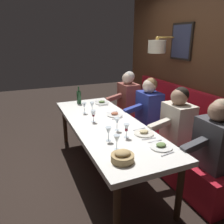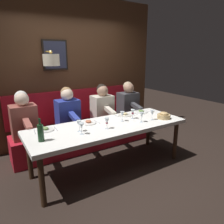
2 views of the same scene
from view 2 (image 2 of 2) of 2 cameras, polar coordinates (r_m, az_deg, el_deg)
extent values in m
plane|color=black|center=(3.57, -0.82, -14.79)|extent=(12.00, 12.00, 0.00)
cube|color=white|center=(3.27, -0.87, -3.98)|extent=(0.90, 2.49, 0.06)
cylinder|color=#301E12|center=(3.86, 16.82, -7.43)|extent=(0.07, 0.07, 0.68)
cylinder|color=#301E12|center=(2.75, -18.52, -17.50)|extent=(0.07, 0.07, 0.68)
cylinder|color=#301E12|center=(4.31, 9.83, -4.53)|extent=(0.07, 0.07, 0.68)
cylinder|color=#301E12|center=(3.35, -21.54, -11.49)|extent=(0.07, 0.07, 0.68)
cube|color=red|center=(4.18, -7.26, -6.77)|extent=(0.52, 2.69, 0.45)
cube|color=#51331E|center=(4.42, -11.12, 10.70)|extent=(0.10, 3.89, 2.90)
cube|color=red|center=(4.45, -10.24, 1.88)|extent=(0.10, 2.69, 0.64)
cube|color=black|center=(4.24, -15.21, 14.71)|extent=(0.04, 0.47, 0.56)
cube|color=#2D334C|center=(4.22, -15.13, 14.72)|extent=(0.01, 0.41, 0.50)
cylinder|color=#B78E3D|center=(4.04, -17.07, 15.44)|extent=(0.35, 0.02, 0.02)
cylinder|color=beige|center=(3.87, -16.18, 13.45)|extent=(0.28, 0.28, 0.20)
sphere|color=#B78E3D|center=(3.87, -16.33, 15.37)|extent=(0.06, 0.06, 0.06)
cube|color=#3D3D42|center=(4.52, 4.32, 1.78)|extent=(0.30, 0.40, 0.56)
sphere|color=#A37A60|center=(4.43, 4.57, 6.49)|extent=(0.22, 0.22, 0.22)
sphere|color=tan|center=(4.45, 4.35, 6.94)|extent=(0.20, 0.20, 0.20)
cube|color=#3D3D42|center=(4.29, 6.63, 1.51)|extent=(0.33, 0.09, 0.14)
cube|color=beige|center=(4.18, -2.68, 0.68)|extent=(0.30, 0.40, 0.56)
sphere|color=#A37A60|center=(4.08, -2.61, 5.77)|extent=(0.22, 0.22, 0.22)
sphere|color=black|center=(4.11, -2.82, 6.25)|extent=(0.20, 0.20, 0.20)
cube|color=beige|center=(3.93, -0.60, 0.33)|extent=(0.33, 0.09, 0.14)
cube|color=#283893|center=(3.89, -11.93, -0.78)|extent=(0.30, 0.40, 0.56)
sphere|color=beige|center=(3.79, -12.15, 4.66)|extent=(0.22, 0.22, 0.22)
sphere|color=#937047|center=(3.81, -12.33, 5.18)|extent=(0.20, 0.20, 0.20)
cube|color=#283893|center=(3.62, -10.35, -1.27)|extent=(0.33, 0.09, 0.14)
cube|color=#934C42|center=(3.72, -22.79, -2.47)|extent=(0.30, 0.40, 0.56)
sphere|color=beige|center=(3.61, -23.36, 3.19)|extent=(0.22, 0.22, 0.22)
sphere|color=silver|center=(3.63, -23.49, 3.75)|extent=(0.20, 0.20, 0.20)
cube|color=#934C42|center=(3.43, -22.01, -3.13)|extent=(0.33, 0.09, 0.14)
cylinder|color=white|center=(3.34, -6.43, -2.95)|extent=(0.24, 0.24, 0.01)
ellipsoid|color=#B76647|center=(3.33, -6.44, -2.53)|extent=(0.11, 0.09, 0.04)
cube|color=silver|center=(3.39, -4.07, -2.69)|extent=(0.17, 0.03, 0.01)
cube|color=silver|center=(3.30, -8.85, -3.32)|extent=(0.18, 0.02, 0.01)
cylinder|color=white|center=(3.96, 7.91, -0.03)|extent=(0.24, 0.24, 0.01)
ellipsoid|color=#668447|center=(3.96, 7.92, 0.32)|extent=(0.11, 0.09, 0.04)
cube|color=silver|center=(4.04, 9.67, 0.15)|extent=(0.17, 0.04, 0.01)
cube|color=silver|center=(3.89, 6.08, -0.32)|extent=(0.18, 0.02, 0.01)
cylinder|color=silver|center=(3.17, -17.67, -4.65)|extent=(0.24, 0.24, 0.01)
ellipsoid|color=#668447|center=(3.16, -17.70, -4.21)|extent=(0.11, 0.09, 0.04)
cube|color=silver|center=(3.19, -15.05, -4.39)|extent=(0.17, 0.02, 0.01)
cube|color=silver|center=(3.16, -20.30, -5.02)|extent=(0.18, 0.04, 0.01)
cylinder|color=silver|center=(3.75, 3.48, -0.80)|extent=(0.24, 0.24, 0.01)
ellipsoid|color=#D1BC84|center=(3.75, 3.49, -0.42)|extent=(0.11, 0.09, 0.04)
cube|color=silver|center=(3.82, 5.42, -0.59)|extent=(0.17, 0.03, 0.01)
cube|color=silver|center=(3.69, 1.47, -1.11)|extent=(0.18, 0.03, 0.01)
cylinder|color=silver|center=(3.01, -8.83, -5.22)|extent=(0.06, 0.06, 0.00)
cylinder|color=silver|center=(3.00, -8.87, -4.52)|extent=(0.01, 0.01, 0.07)
cone|color=silver|center=(2.97, -8.93, -3.07)|extent=(0.07, 0.07, 0.08)
cylinder|color=silver|center=(2.91, -8.18, -5.99)|extent=(0.06, 0.06, 0.00)
cylinder|color=silver|center=(2.89, -8.21, -5.27)|extent=(0.01, 0.01, 0.07)
cone|color=silver|center=(2.87, -8.27, -3.77)|extent=(0.07, 0.07, 0.08)
cylinder|color=silver|center=(3.41, 8.01, -2.72)|extent=(0.06, 0.06, 0.00)
cylinder|color=silver|center=(3.40, 8.03, -2.08)|extent=(0.01, 0.01, 0.07)
cone|color=silver|center=(3.37, 8.08, -0.79)|extent=(0.07, 0.07, 0.08)
cylinder|color=silver|center=(3.57, 5.61, -1.79)|extent=(0.06, 0.06, 0.00)
cylinder|color=silver|center=(3.56, 5.63, -1.18)|extent=(0.01, 0.01, 0.07)
cone|color=silver|center=(3.54, 5.66, 0.06)|extent=(0.07, 0.07, 0.08)
cylinder|color=maroon|center=(3.55, 5.65, -0.35)|extent=(0.03, 0.03, 0.03)
cylinder|color=silver|center=(3.55, 10.81, -2.08)|extent=(0.06, 0.06, 0.00)
cylinder|color=silver|center=(3.54, 10.84, -1.47)|extent=(0.01, 0.01, 0.07)
cone|color=silver|center=(3.52, 10.91, -0.23)|extent=(0.07, 0.07, 0.08)
cylinder|color=silver|center=(3.09, -1.40, -4.53)|extent=(0.06, 0.06, 0.00)
cylinder|color=silver|center=(3.07, -1.40, -3.84)|extent=(0.01, 0.01, 0.07)
cone|color=silver|center=(3.05, -1.41, -2.42)|extent=(0.07, 0.07, 0.08)
cylinder|color=maroon|center=(3.06, -1.41, -3.03)|extent=(0.03, 0.03, 0.02)
cylinder|color=silver|center=(3.43, 2.78, -2.47)|extent=(0.06, 0.06, 0.00)
cylinder|color=silver|center=(3.42, 2.79, -1.84)|extent=(0.01, 0.01, 0.07)
cone|color=silver|center=(3.39, 2.81, -0.55)|extent=(0.07, 0.07, 0.08)
cylinder|color=#19381E|center=(2.77, -18.81, -5.44)|extent=(0.08, 0.08, 0.22)
cylinder|color=#19381E|center=(2.72, -19.09, -2.48)|extent=(0.03, 0.03, 0.08)
cylinder|color=tan|center=(3.67, 13.89, -1.17)|extent=(0.22, 0.22, 0.07)
ellipsoid|color=tan|center=(3.66, 13.94, -0.42)|extent=(0.15, 0.13, 0.06)
camera|label=1|loc=(4.50, 37.86, 12.98)|focal=35.47mm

